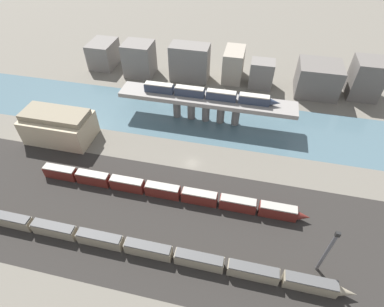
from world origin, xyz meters
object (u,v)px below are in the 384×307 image
object	(u,v)px
train_on_bridge	(209,94)
train_yard_near	(129,245)
warehouse_building	(59,126)
signal_tower	(327,252)
train_yard_mid	(166,191)

from	to	relation	value
train_on_bridge	train_yard_near	size ratio (longest dim) A/B	0.46
train_on_bridge	warehouse_building	bearing A→B (deg)	-156.26
warehouse_building	signal_tower	distance (m)	93.50
signal_tower	warehouse_building	bearing A→B (deg)	160.14
train_on_bridge	train_yard_near	xyz separation A→B (m)	(-9.84, -59.22, -10.05)
train_on_bridge	warehouse_building	distance (m)	55.49
train_yard_mid	warehouse_building	world-z (taller)	warehouse_building
train_yard_mid	signal_tower	distance (m)	45.49
warehouse_building	train_yard_mid	bearing A→B (deg)	-21.62
train_on_bridge	warehouse_building	xyz separation A→B (m)	(-50.44, -22.18, -6.61)
train_yard_near	warehouse_building	distance (m)	55.07
train_on_bridge	signal_tower	xyz separation A→B (m)	(37.45, -53.93, -3.67)
train_on_bridge	warehouse_building	size ratio (longest dim) A/B	2.17
train_yard_near	signal_tower	xyz separation A→B (m)	(47.29, 5.29, 6.38)
train_yard_mid	signal_tower	xyz separation A→B (m)	(42.86, -13.90, 6.26)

